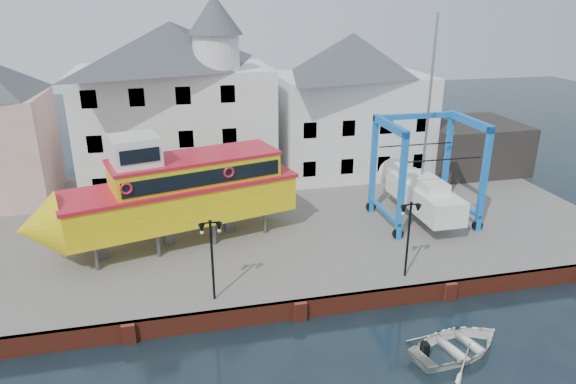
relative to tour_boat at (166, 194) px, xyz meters
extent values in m
plane|color=black|center=(6.04, -7.84, -4.19)|extent=(140.00, 140.00, 0.00)
cube|color=#605F5D|center=(6.04, 3.16, -3.69)|extent=(44.00, 22.00, 1.00)
cube|color=maroon|center=(6.04, -7.72, -3.69)|extent=(44.00, 0.25, 1.00)
cube|color=maroon|center=(-1.96, -7.89, -3.69)|extent=(0.60, 0.36, 1.00)
cube|color=maroon|center=(6.04, -7.89, -3.69)|extent=(0.60, 0.36, 1.00)
cube|color=maroon|center=(14.04, -7.89, -3.69)|extent=(0.60, 0.36, 1.00)
cube|color=silver|center=(1.04, 10.66, 1.31)|extent=(14.00, 8.00, 9.00)
pyramid|color=#3B3E44|center=(1.04, 10.66, 7.41)|extent=(14.00, 8.00, 3.20)
cube|color=black|center=(-4.46, 6.70, -1.59)|extent=(1.00, 0.08, 1.20)
cube|color=black|center=(-1.46, 6.70, -1.59)|extent=(1.00, 0.08, 1.20)
cube|color=black|center=(1.54, 6.70, -1.59)|extent=(1.00, 0.08, 1.20)
cube|color=black|center=(4.54, 6.70, -1.59)|extent=(1.00, 0.08, 1.20)
cube|color=black|center=(-4.46, 6.70, 1.41)|extent=(1.00, 0.08, 1.20)
cube|color=black|center=(-1.46, 6.70, 1.41)|extent=(1.00, 0.08, 1.20)
cube|color=black|center=(1.54, 6.70, 1.41)|extent=(1.00, 0.08, 1.20)
cube|color=black|center=(4.54, 6.70, 1.41)|extent=(1.00, 0.08, 1.20)
cube|color=black|center=(-4.46, 6.70, 4.41)|extent=(1.00, 0.08, 1.20)
cube|color=black|center=(-1.46, 6.70, 4.41)|extent=(1.00, 0.08, 1.20)
cube|color=black|center=(1.54, 6.70, 4.41)|extent=(1.00, 0.08, 1.20)
cube|color=black|center=(4.54, 6.70, 4.41)|extent=(1.00, 0.08, 1.20)
cylinder|color=silver|center=(4.04, 8.26, 7.01)|extent=(3.20, 3.20, 2.40)
cone|color=#3B3E44|center=(4.04, 8.26, 9.51)|extent=(3.80, 3.80, 2.60)
cube|color=silver|center=(15.04, 11.16, 0.81)|extent=(12.00, 8.00, 8.00)
pyramid|color=#3B3E44|center=(15.04, 11.16, 6.41)|extent=(12.00, 8.00, 3.20)
cube|color=black|center=(10.54, 7.20, -1.59)|extent=(1.00, 0.08, 1.20)
cube|color=black|center=(13.54, 7.20, -1.59)|extent=(1.00, 0.08, 1.20)
cube|color=black|center=(16.54, 7.20, -1.59)|extent=(1.00, 0.08, 1.20)
cube|color=black|center=(19.54, 7.20, -1.59)|extent=(1.00, 0.08, 1.20)
cube|color=black|center=(10.54, 7.20, 1.41)|extent=(1.00, 0.08, 1.20)
cube|color=black|center=(13.54, 7.20, 1.41)|extent=(1.00, 0.08, 1.20)
cube|color=black|center=(16.54, 7.20, 1.41)|extent=(1.00, 0.08, 1.20)
cube|color=black|center=(19.54, 7.20, 1.41)|extent=(1.00, 0.08, 1.20)
cube|color=#262421|center=(25.04, 9.16, -1.19)|extent=(8.00, 7.00, 4.00)
cylinder|color=black|center=(2.04, -6.64, -1.19)|extent=(0.12, 0.12, 4.00)
cube|color=black|center=(2.04, -6.64, 0.86)|extent=(0.90, 0.06, 0.06)
sphere|color=black|center=(2.04, -6.64, 0.93)|extent=(0.16, 0.16, 0.16)
cone|color=black|center=(1.64, -6.64, 0.59)|extent=(0.32, 0.32, 0.45)
sphere|color=white|center=(1.64, -6.64, 0.41)|extent=(0.18, 0.18, 0.18)
cone|color=black|center=(2.44, -6.64, 0.59)|extent=(0.32, 0.32, 0.45)
sphere|color=white|center=(2.44, -6.64, 0.41)|extent=(0.18, 0.18, 0.18)
cylinder|color=black|center=(12.04, -6.64, -1.19)|extent=(0.12, 0.12, 4.00)
cube|color=black|center=(12.04, -6.64, 0.86)|extent=(0.90, 0.06, 0.06)
sphere|color=black|center=(12.04, -6.64, 0.93)|extent=(0.16, 0.16, 0.16)
cone|color=black|center=(11.64, -6.64, 0.59)|extent=(0.32, 0.32, 0.45)
sphere|color=white|center=(11.64, -6.64, 0.41)|extent=(0.18, 0.18, 0.18)
cone|color=black|center=(12.44, -6.64, 0.59)|extent=(0.32, 0.32, 0.45)
sphere|color=white|center=(12.44, -6.64, 0.41)|extent=(0.18, 0.18, 0.18)
cylinder|color=#59595E|center=(-3.82, -2.40, -2.48)|extent=(0.25, 0.25, 1.43)
cylinder|color=#59595E|center=(-4.51, 0.17, -2.48)|extent=(0.25, 0.25, 1.43)
cylinder|color=#59595E|center=(-0.61, -1.54, -2.48)|extent=(0.25, 0.25, 1.43)
cylinder|color=#59595E|center=(-1.30, 1.03, -2.48)|extent=(0.25, 0.25, 1.43)
cylinder|color=#59595E|center=(2.60, -0.68, -2.48)|extent=(0.25, 0.25, 1.43)
cylinder|color=#59595E|center=(1.91, 1.89, -2.48)|extent=(0.25, 0.25, 1.43)
cylinder|color=#59595E|center=(5.82, 0.19, -2.48)|extent=(0.25, 0.25, 1.43)
cylinder|color=#59595E|center=(5.13, 2.76, -2.48)|extent=(0.25, 0.25, 1.43)
cube|color=#59595E|center=(-3.71, -0.99, -2.48)|extent=(0.67, 0.61, 1.43)
cube|color=#59595E|center=(-0.04, -0.01, -2.48)|extent=(0.67, 0.61, 1.43)
cube|color=#59595E|center=(3.63, 0.98, -2.48)|extent=(0.67, 0.61, 1.43)
cube|color=gold|center=(0.88, 0.24, -0.72)|extent=(13.79, 6.94, 2.09)
cone|color=gold|center=(-6.56, -1.76, -0.72)|extent=(2.96, 4.03, 3.61)
cube|color=red|center=(0.88, 0.24, 0.42)|extent=(14.10, 7.16, 0.21)
cube|color=gold|center=(1.80, 0.48, 1.09)|extent=(10.02, 5.59, 1.52)
cube|color=black|center=(2.23, -1.11, 1.13)|extent=(8.83, 2.42, 0.86)
cube|color=black|center=(1.37, 2.07, 1.13)|extent=(8.83, 2.42, 0.86)
cube|color=red|center=(1.80, 0.48, 1.93)|extent=(10.23, 5.73, 0.17)
cube|color=white|center=(-1.41, -0.38, 2.71)|extent=(3.03, 3.03, 1.73)
cube|color=black|center=(-1.09, -1.60, 2.79)|extent=(2.02, 0.60, 0.76)
torus|color=red|center=(-1.89, -2.26, 1.28)|extent=(0.68, 0.30, 0.67)
torus|color=red|center=(3.62, -0.78, 1.28)|extent=(0.68, 0.30, 0.67)
cube|color=blue|center=(13.52, -2.43, 0.14)|extent=(0.33, 0.33, 6.66)
cylinder|color=black|center=(13.52, -2.43, -2.86)|extent=(0.67, 0.24, 0.67)
cube|color=blue|center=(13.51, 2.00, 0.14)|extent=(0.33, 0.33, 6.66)
cylinder|color=black|center=(13.51, 2.00, -2.86)|extent=(0.67, 0.24, 0.67)
cube|color=blue|center=(18.90, -2.42, 0.14)|extent=(0.33, 0.33, 6.66)
cylinder|color=black|center=(18.90, -2.42, -2.86)|extent=(0.67, 0.24, 0.67)
cube|color=blue|center=(18.89, 2.01, 0.14)|extent=(0.33, 0.33, 6.66)
cylinder|color=black|center=(18.89, 2.01, -2.86)|extent=(0.67, 0.24, 0.67)
cube|color=blue|center=(13.51, -0.21, 3.31)|extent=(0.34, 4.76, 0.47)
cube|color=blue|center=(13.51, -0.21, -2.24)|extent=(0.24, 4.76, 0.20)
cube|color=blue|center=(18.89, -0.21, 3.31)|extent=(0.34, 4.76, 0.47)
cube|color=blue|center=(18.89, -0.21, -2.24)|extent=(0.24, 4.76, 0.20)
cube|color=blue|center=(16.20, 2.00, 3.31)|extent=(5.71, 0.34, 0.33)
cube|color=white|center=(16.20, -0.21, -1.48)|extent=(2.20, 7.14, 1.52)
cone|color=white|center=(16.20, 4.03, -1.48)|extent=(2.19, 1.53, 2.19)
cube|color=#59595E|center=(16.20, -0.21, -2.57)|extent=(0.23, 1.71, 0.67)
cube|color=white|center=(16.20, -0.69, -0.43)|extent=(1.53, 2.86, 0.57)
cylinder|color=#99999E|center=(16.20, 0.27, 4.52)|extent=(0.16, 0.16, 10.47)
cube|color=black|center=(16.21, -1.92, 1.50)|extent=(5.11, 0.13, 0.05)
cube|color=black|center=(16.20, 1.50, 1.50)|extent=(5.11, 0.13, 0.05)
imported|color=white|center=(12.23, -11.82, -4.19)|extent=(5.28, 4.34, 0.95)
camera|label=1|loc=(0.74, -28.42, 10.51)|focal=32.00mm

